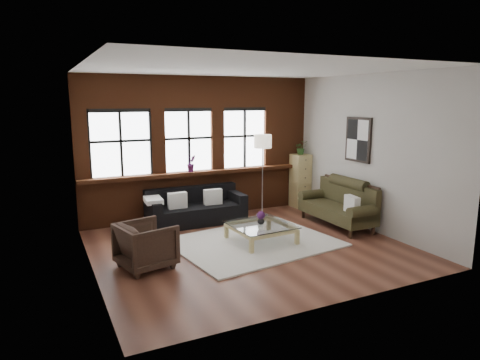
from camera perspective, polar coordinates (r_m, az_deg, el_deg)
name	(u,v)px	position (r m, az deg, el deg)	size (l,w,h in m)	color
floor	(249,247)	(8.01, 1.23, -8.89)	(5.50, 5.50, 0.00)	#572C1F
ceiling	(250,69)	(7.56, 1.33, 14.59)	(5.50, 5.50, 0.00)	white
wall_back	(200,147)	(9.90, -5.31, 4.36)	(5.50, 5.50, 0.00)	#B5B1A8
wall_front	(339,187)	(5.55, 13.06, -0.88)	(5.50, 5.50, 0.00)	#B5B1A8
wall_left	(87,173)	(6.85, -19.71, 0.94)	(5.00, 5.00, 0.00)	#B5B1A8
wall_right	(369,153)	(9.19, 16.77, 3.46)	(5.00, 5.00, 0.00)	#B5B1A8
brick_backwall	(201,148)	(9.84, -5.19, 4.33)	(5.50, 0.12, 3.20)	#602D16
sill_ledge	(203,172)	(9.84, -4.95, 1.03)	(5.50, 0.30, 0.08)	#602D16
window_left	(121,145)	(9.36, -15.62, 4.57)	(1.38, 0.10, 1.50)	black
window_mid	(188,142)	(9.74, -6.88, 5.11)	(1.38, 0.10, 1.50)	black
window_right	(244,139)	(10.27, 0.56, 5.48)	(1.38, 0.10, 1.50)	black
wall_poster	(358,140)	(9.37, 15.48, 5.20)	(0.05, 0.74, 0.94)	black
shag_rug	(254,242)	(8.21, 1.83, -8.29)	(2.90, 2.28, 0.03)	silver
dark_sofa	(196,206)	(9.44, -5.85, -3.46)	(2.13, 0.86, 0.77)	black
pillow_a	(177,201)	(9.17, -8.34, -2.73)	(0.40, 0.14, 0.34)	silver
pillow_b	(213,197)	(9.43, -3.64, -2.25)	(0.40, 0.14, 0.34)	silver
vintage_settee	(337,203)	(9.39, 12.77, -3.00)	(0.84, 1.89, 1.01)	#2E2B15
pillow_settee	(352,204)	(8.88, 14.70, -3.16)	(0.14, 0.38, 0.34)	silver
armchair	(146,245)	(7.12, -12.42, -8.48)	(0.80, 0.83, 0.75)	black
coffee_table	(261,233)	(8.21, 2.79, -7.12)	(1.10, 1.10, 0.37)	tan
vase	(261,220)	(8.14, 2.81, -5.41)	(0.14, 0.14, 0.14)	#B2B2B2
flowers	(261,215)	(8.11, 2.82, -4.71)	(0.16, 0.16, 0.16)	#521E59
drawer_chest	(300,181)	(10.87, 8.03, -0.10)	(0.41, 0.41, 1.34)	tan
potted_plant_top	(301,148)	(10.75, 8.15, 4.29)	(0.31, 0.27, 0.34)	#2D5923
floor_lamp	(262,173)	(9.88, 3.02, 1.00)	(0.40, 0.40, 2.05)	#A5A5A8
sill_plant	(191,163)	(9.68, -6.50, 2.22)	(0.21, 0.17, 0.38)	#521E59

